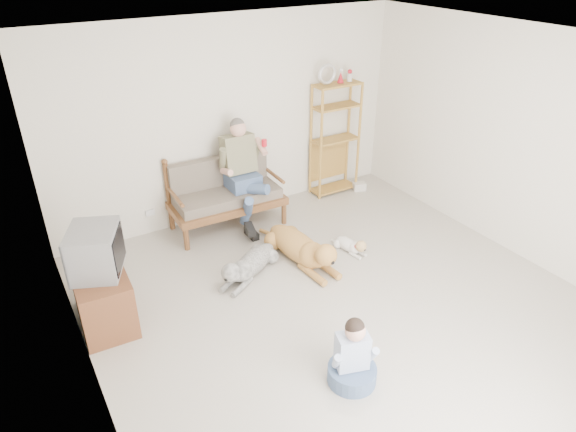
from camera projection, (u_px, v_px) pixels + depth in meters
floor at (351, 314)px, 5.41m from camera, size 5.50×5.50×0.00m
ceiling at (370, 50)px, 4.11m from camera, size 5.50×5.50×0.00m
wall_back at (231, 120)px, 6.83m from camera, size 5.00×0.00×5.00m
wall_left at (79, 282)px, 3.63m from camera, size 0.00×5.50×5.50m
wall_right at (532, 149)px, 5.89m from camera, size 0.00×5.50×5.50m
loveseat at (225, 192)px, 6.87m from camera, size 1.52×0.75×0.95m
man at (245, 182)px, 6.71m from camera, size 0.56×0.80×1.29m
etagere at (335, 138)px, 7.62m from camera, size 0.75×0.33×1.97m
book_stack at (359, 186)px, 8.02m from camera, size 0.23×0.20×0.12m
tv_stand at (102, 297)px, 5.18m from camera, size 0.55×0.92×0.60m
crt_tv at (96, 251)px, 4.95m from camera, size 0.63×0.69×0.46m
wall_outlet at (150, 213)px, 6.76m from camera, size 0.12×0.02×0.08m
golden_retriever at (302, 248)px, 6.20m from camera, size 0.45×1.49×0.45m
shaggy_dog at (248, 265)px, 5.96m from camera, size 1.04×0.71×0.36m
terrier at (352, 246)px, 6.43m from camera, size 0.24×0.60×0.22m
child at (353, 359)px, 4.49m from camera, size 0.44×0.44×0.69m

